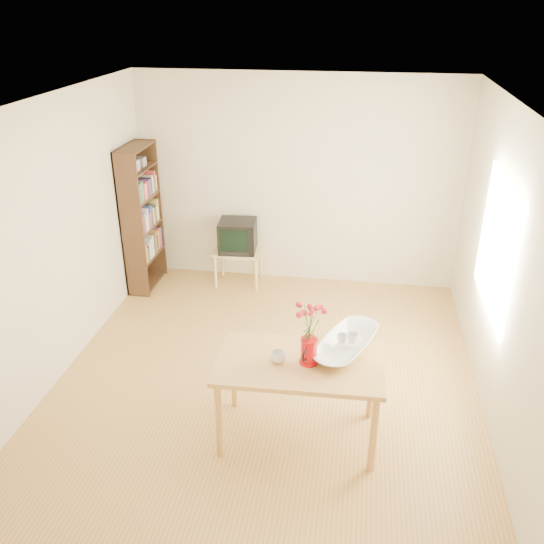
% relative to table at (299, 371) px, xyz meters
% --- Properties ---
extents(room, '(4.50, 4.50, 4.50)m').
position_rel_table_xyz_m(room, '(-0.36, 0.78, 0.64)').
color(room, '#AC7C3D').
rests_on(room, ground).
extents(table, '(1.34, 0.79, 0.75)m').
position_rel_table_xyz_m(table, '(0.00, 0.00, 0.00)').
color(table, '#C28842').
rests_on(table, ground).
extents(tv_stand, '(0.60, 0.45, 0.46)m').
position_rel_table_xyz_m(tv_stand, '(-1.09, 2.74, -0.28)').
color(tv_stand, '#D8B87A').
rests_on(tv_stand, ground).
extents(bookshelf, '(0.28, 0.70, 1.80)m').
position_rel_table_xyz_m(bookshelf, '(-2.24, 2.52, 0.18)').
color(bookshelf, '#321E10').
rests_on(bookshelf, ground).
extents(pitcher, '(0.15, 0.22, 0.23)m').
position_rel_table_xyz_m(pitcher, '(0.07, -0.00, 0.19)').
color(pitcher, red).
rests_on(pitcher, table).
extents(flowers, '(0.26, 0.26, 0.36)m').
position_rel_table_xyz_m(flowers, '(0.07, -0.00, 0.48)').
color(flowers, '#CF303D').
rests_on(flowers, pitcher).
extents(mug, '(0.13, 0.13, 0.09)m').
position_rel_table_xyz_m(mug, '(-0.16, -0.03, 0.13)').
color(mug, white).
rests_on(mug, table).
extents(bowl, '(0.69, 0.69, 0.50)m').
position_rel_table_xyz_m(bowl, '(0.36, 0.26, 0.34)').
color(bowl, white).
rests_on(bowl, table).
extents(teacup_a, '(0.10, 0.10, 0.07)m').
position_rel_table_xyz_m(teacup_a, '(0.32, 0.26, 0.29)').
color(teacup_a, white).
rests_on(teacup_a, bowl).
extents(teacup_b, '(0.10, 0.10, 0.07)m').
position_rel_table_xyz_m(teacup_b, '(0.40, 0.28, 0.29)').
color(teacup_b, white).
rests_on(teacup_b, bowl).
extents(television, '(0.48, 0.45, 0.39)m').
position_rel_table_xyz_m(television, '(-1.09, 2.76, -0.00)').
color(television, black).
rests_on(television, tv_stand).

